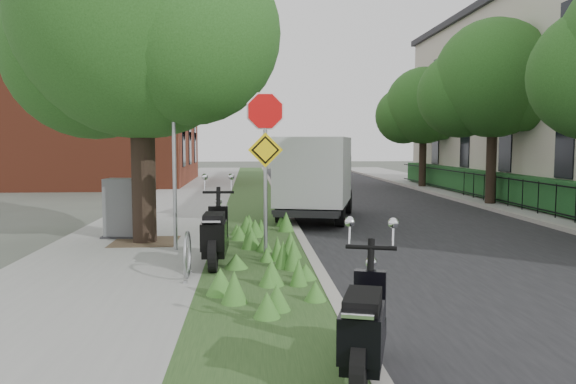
# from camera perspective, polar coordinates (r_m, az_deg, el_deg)

# --- Properties ---
(ground) EXTENTS (120.00, 120.00, 0.00)m
(ground) POSITION_cam_1_polar(r_m,az_deg,el_deg) (10.04, 5.92, -8.24)
(ground) COLOR #4C5147
(ground) RESTS_ON ground
(sidewalk_near) EXTENTS (3.50, 60.00, 0.12)m
(sidewalk_near) POSITION_cam_1_polar(r_m,az_deg,el_deg) (19.92, -11.32, -1.53)
(sidewalk_near) COLOR gray
(sidewalk_near) RESTS_ON ground
(verge) EXTENTS (2.00, 60.00, 0.12)m
(verge) POSITION_cam_1_polar(r_m,az_deg,el_deg) (19.75, -3.38, -1.50)
(verge) COLOR #28451D
(verge) RESTS_ON ground
(kerb_near) EXTENTS (0.20, 60.00, 0.13)m
(kerb_near) POSITION_cam_1_polar(r_m,az_deg,el_deg) (19.79, -0.48, -1.46)
(kerb_near) COLOR #9E9991
(kerb_near) RESTS_ON ground
(road) EXTENTS (7.00, 60.00, 0.01)m
(road) POSITION_cam_1_polar(r_m,az_deg,el_deg) (20.31, 9.43, -1.53)
(road) COLOR black
(road) RESTS_ON ground
(kerb_far) EXTENTS (0.20, 60.00, 0.13)m
(kerb_far) POSITION_cam_1_polar(r_m,az_deg,el_deg) (21.39, 18.59, -1.24)
(kerb_far) COLOR #9E9991
(kerb_far) RESTS_ON ground
(footpath_far) EXTENTS (3.20, 60.00, 0.12)m
(footpath_far) POSITION_cam_1_polar(r_m,az_deg,el_deg) (22.09, 22.67, -1.19)
(footpath_far) COLOR gray
(footpath_far) RESTS_ON ground
(street_tree_main) EXTENTS (6.21, 5.54, 7.66)m
(street_tree_main) POSITION_cam_1_polar(r_m,az_deg,el_deg) (12.96, -15.09, 15.99)
(street_tree_main) COLOR black
(street_tree_main) RESTS_ON ground
(bare_post) EXTENTS (0.08, 0.08, 4.00)m
(bare_post) POSITION_cam_1_polar(r_m,az_deg,el_deg) (11.53, -11.50, 4.03)
(bare_post) COLOR #A5A8AD
(bare_post) RESTS_ON ground
(bike_hoop) EXTENTS (0.06, 0.78, 0.77)m
(bike_hoop) POSITION_cam_1_polar(r_m,az_deg,el_deg) (9.26, -10.18, -6.29)
(bike_hoop) COLOR #A5A8AD
(bike_hoop) RESTS_ON ground
(sign_assembly) EXTENTS (0.94, 0.08, 3.22)m
(sign_assembly) POSITION_cam_1_polar(r_m,az_deg,el_deg) (10.21, -2.32, 5.17)
(sign_assembly) COLOR #A5A8AD
(sign_assembly) RESTS_ON ground
(fence_far) EXTENTS (0.04, 24.00, 1.00)m
(fence_far) POSITION_cam_1_polar(r_m,az_deg,el_deg) (21.61, 20.35, 0.38)
(fence_far) COLOR black
(fence_far) RESTS_ON ground
(hedge_far) EXTENTS (1.00, 24.00, 1.10)m
(hedge_far) POSITION_cam_1_polar(r_m,az_deg,el_deg) (21.91, 22.02, 0.39)
(hedge_far) COLOR #18441F
(hedge_far) RESTS_ON footpath_far
(brick_building) EXTENTS (9.40, 10.40, 8.30)m
(brick_building) POSITION_cam_1_polar(r_m,az_deg,el_deg) (32.63, -17.99, 8.14)
(brick_building) COLOR brown
(brick_building) RESTS_ON ground
(far_tree_b) EXTENTS (4.83, 4.31, 6.56)m
(far_tree_b) POSITION_cam_1_polar(r_m,az_deg,el_deg) (21.59, 19.95, 10.22)
(far_tree_b) COLOR black
(far_tree_b) RESTS_ON ground
(far_tree_c) EXTENTS (4.37, 3.89, 5.93)m
(far_tree_c) POSITION_cam_1_polar(r_m,az_deg,el_deg) (29.03, 13.48, 8.15)
(far_tree_c) COLOR black
(far_tree_c) RESTS_ON ground
(scooter_near) EXTENTS (0.43, 2.02, 0.96)m
(scooter_near) POSITION_cam_1_polar(r_m,az_deg,el_deg) (10.04, -7.41, -4.85)
(scooter_near) COLOR black
(scooter_near) RESTS_ON ground
(scooter_far) EXTENTS (0.70, 1.75, 0.85)m
(scooter_far) POSITION_cam_1_polar(r_m,az_deg,el_deg) (5.35, 7.72, -14.31)
(scooter_far) COLOR black
(scooter_far) RESTS_ON ground
(box_truck) EXTENTS (2.85, 4.92, 2.10)m
(box_truck) POSITION_cam_1_polar(r_m,az_deg,el_deg) (16.64, 2.90, 1.80)
(box_truck) COLOR #262628
(box_truck) RESTS_ON ground
(utility_cabinet) EXTENTS (1.09, 0.79, 1.36)m
(utility_cabinet) POSITION_cam_1_polar(r_m,az_deg,el_deg) (13.52, -16.13, -1.67)
(utility_cabinet) COLOR #262628
(utility_cabinet) RESTS_ON ground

